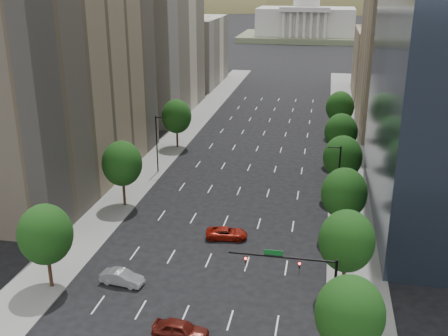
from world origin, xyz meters
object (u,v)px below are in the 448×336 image
Objects in this scene: car_silver at (122,278)px; car_red_far at (227,233)px; traffic_signal at (305,277)px; car_maroon at (181,330)px; capitol at (306,21)px.

car_silver is 14.27m from car_red_far.
car_maroon is at bearing -162.08° from traffic_signal.
car_red_far is (0.46, 18.62, -0.16)m from car_maroon.
capitol is at bearing 5.76° from car_silver.
capitol is 12.50× the size of car_red_far.
traffic_signal is 18.86m from car_silver.
traffic_signal is at bearing -94.34° from car_silver.
car_silver is 0.92× the size of car_red_far.
car_silver is at bearing 52.70° from car_maroon.
car_maroon reaches higher than car_silver.
traffic_signal is at bearing -67.61° from car_maroon.
car_silver is at bearing 167.94° from traffic_signal.
capitol is at bearing 92.74° from traffic_signal.
capitol is (-10.53, 219.71, 3.40)m from traffic_signal.
car_silver is (-7.91, 7.07, -0.10)m from car_maroon.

